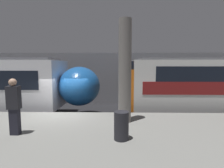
# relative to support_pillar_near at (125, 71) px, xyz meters

# --- Properties ---
(ground_plane) EXTENTS (120.00, 120.00, 0.00)m
(ground_plane) POSITION_rel_support_pillar_near_xyz_m (-3.03, 1.31, -2.96)
(ground_plane) COLOR black
(platform) EXTENTS (40.00, 5.30, 0.97)m
(platform) POSITION_rel_support_pillar_near_xyz_m (-3.03, -1.34, -2.47)
(platform) COLOR slate
(platform) RESTS_ON ground
(station_rear_barrier) EXTENTS (50.00, 0.15, 4.22)m
(station_rear_barrier) POSITION_rel_support_pillar_near_xyz_m (-3.03, 7.69, -0.85)
(station_rear_barrier) COLOR gray
(station_rear_barrier) RESTS_ON ground
(support_pillar_near) EXTENTS (0.50, 0.50, 3.97)m
(support_pillar_near) POSITION_rel_support_pillar_near_xyz_m (0.00, 0.00, 0.00)
(support_pillar_near) COLOR slate
(support_pillar_near) RESTS_ON platform
(person_waiting) EXTENTS (0.38, 0.24, 1.81)m
(person_waiting) POSITION_rel_support_pillar_near_xyz_m (-3.58, -1.40, -1.02)
(person_waiting) COLOR black
(person_waiting) RESTS_ON platform
(trash_bin) EXTENTS (0.44, 0.44, 0.85)m
(trash_bin) POSITION_rel_support_pillar_near_xyz_m (-0.18, -1.71, -1.56)
(trash_bin) COLOR #232328
(trash_bin) RESTS_ON platform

